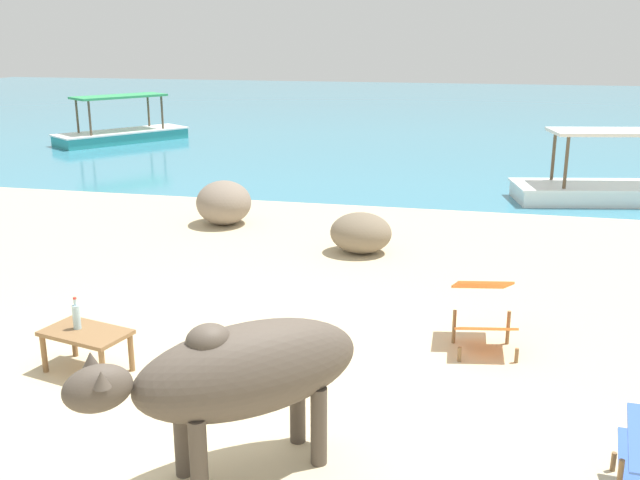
# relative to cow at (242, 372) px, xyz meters

# --- Properties ---
(sand_beach) EXTENTS (18.00, 14.00, 0.04)m
(sand_beach) POSITION_rel_cow_xyz_m (-0.54, 1.01, -0.77)
(sand_beach) COLOR #CCB78E
(sand_beach) RESTS_ON ground
(water_surface) EXTENTS (60.00, 36.00, 0.03)m
(water_surface) POSITION_rel_cow_xyz_m (-0.54, 23.01, -0.79)
(water_surface) COLOR teal
(water_surface) RESTS_ON ground
(cow) EXTENTS (1.77, 1.63, 1.13)m
(cow) POSITION_rel_cow_xyz_m (0.00, 0.00, 0.00)
(cow) COLOR #4C4238
(cow) RESTS_ON sand_beach
(low_bench_table) EXTENTS (0.84, 0.61, 0.39)m
(low_bench_table) POSITION_rel_cow_xyz_m (-1.85, 1.15, -0.42)
(low_bench_table) COLOR brown
(low_bench_table) RESTS_ON sand_beach
(bottle) EXTENTS (0.07, 0.07, 0.30)m
(bottle) POSITION_rel_cow_xyz_m (-1.94, 1.18, -0.24)
(bottle) COLOR #A3C6D1
(bottle) RESTS_ON low_bench_table
(deck_chair_far) EXTENTS (0.66, 0.85, 0.68)m
(deck_chair_far) POSITION_rel_cow_xyz_m (1.58, 2.47, -0.36)
(deck_chair_far) COLOR brown
(deck_chair_far) RESTS_ON sand_beach
(shore_rock_large) EXTENTS (1.08, 1.12, 0.69)m
(shore_rock_large) POSITION_rel_cow_xyz_m (-2.44, 6.31, -0.40)
(shore_rock_large) COLOR gray
(shore_rock_large) RESTS_ON sand_beach
(shore_rock_medium) EXTENTS (0.88, 0.78, 0.56)m
(shore_rock_medium) POSITION_rel_cow_xyz_m (-0.07, 5.26, -0.47)
(shore_rock_medium) COLOR #756651
(shore_rock_medium) RESTS_ON sand_beach
(boat_white) EXTENTS (3.83, 1.85, 1.29)m
(boat_white) POSITION_rel_cow_xyz_m (3.91, 9.44, -0.50)
(boat_white) COLOR white
(boat_white) RESTS_ON water_surface
(boat_teal) EXTENTS (3.06, 3.67, 1.29)m
(boat_teal) POSITION_rel_cow_xyz_m (-8.34, 14.26, -0.50)
(boat_teal) COLOR teal
(boat_teal) RESTS_ON water_surface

